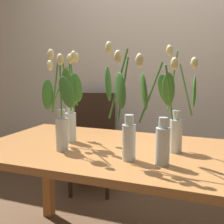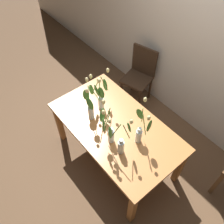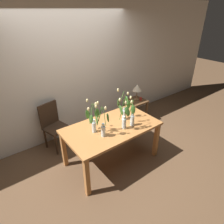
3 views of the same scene
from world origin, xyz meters
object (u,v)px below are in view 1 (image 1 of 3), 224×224
object	(u,v)px
tulip_vase_0	(124,122)
dining_chair	(93,136)
tulip_vase_3	(61,112)
tulip_vase_4	(69,109)
tulip_vase_2	(177,118)
tulip_vase_1	(161,126)
dining_table	(118,164)

from	to	relation	value
tulip_vase_0	dining_chair	size ratio (longest dim) A/B	0.63
tulip_vase_3	tulip_vase_4	xyz separation A→B (m)	(-0.05, 0.17, -0.01)
tulip_vase_0	tulip_vase_3	xyz separation A→B (m)	(-0.39, 0.06, 0.02)
tulip_vase_0	tulip_vase_2	size ratio (longest dim) A/B	1.01
tulip_vase_1	tulip_vase_4	distance (m)	0.66
tulip_vase_1	dining_table	bearing A→B (deg)	147.41
dining_table	tulip_vase_4	xyz separation A→B (m)	(-0.33, 0.04, 0.30)
tulip_vase_0	tulip_vase_1	distance (m)	0.18
tulip_vase_0	tulip_vase_3	world-z (taller)	tulip_vase_0
tulip_vase_2	dining_chair	bearing A→B (deg)	134.95
tulip_vase_1	tulip_vase_2	world-z (taller)	tulip_vase_2
tulip_vase_0	tulip_vase_1	size ratio (longest dim) A/B	1.12
dining_table	tulip_vase_3	world-z (taller)	tulip_vase_3
tulip_vase_1	tulip_vase_3	world-z (taller)	tulip_vase_3
dining_table	tulip_vase_3	xyz separation A→B (m)	(-0.28, -0.14, 0.31)
tulip_vase_2	dining_chair	world-z (taller)	tulip_vase_2
tulip_vase_3	tulip_vase_2	bearing A→B (deg)	18.93
tulip_vase_4	tulip_vase_3	bearing A→B (deg)	-72.98
tulip_vase_0	tulip_vase_3	distance (m)	0.39
tulip_vase_2	tulip_vase_4	distance (m)	0.65
dining_table	tulip_vase_4	bearing A→B (deg)	173.55
tulip_vase_1	tulip_vase_3	xyz separation A→B (m)	(-0.57, 0.05, 0.03)
dining_table	tulip_vase_2	xyz separation A→B (m)	(0.32, 0.07, 0.28)
tulip_vase_3	tulip_vase_0	bearing A→B (deg)	-8.36
tulip_vase_3	tulip_vase_4	size ratio (longest dim) A/B	1.02
tulip_vase_1	dining_chair	bearing A→B (deg)	127.48
tulip_vase_2	tulip_vase_3	bearing A→B (deg)	-161.07
tulip_vase_2	tulip_vase_4	bearing A→B (deg)	-177.25
tulip_vase_0	tulip_vase_2	distance (m)	0.34
dining_table	tulip_vase_1	bearing A→B (deg)	-32.59
dining_table	tulip_vase_2	distance (m)	0.43
tulip_vase_2	tulip_vase_3	distance (m)	0.63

